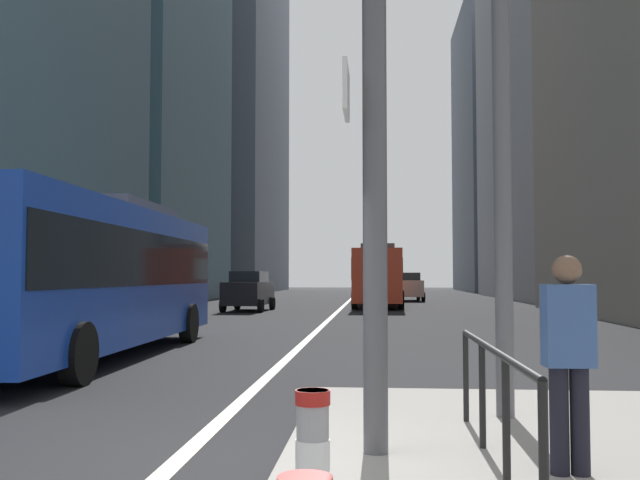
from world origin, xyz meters
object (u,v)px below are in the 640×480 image
Objects in this scene: car_oncoming_mid at (249,291)px; bollard_right at (313,466)px; city_bus_red_receding at (379,274)px; pedestrian_waiting at (568,352)px; traffic_signal_gantry at (114,15)px; city_bus_blue_oncoming at (92,270)px; car_receding_near at (408,286)px.

bollard_right is at bearing -79.09° from car_oncoming_mid.
city_bus_red_receding is 34.29m from pedestrian_waiting.
pedestrian_waiting is at bearing -8.19° from traffic_signal_gantry.
traffic_signal_gantry reaches higher than city_bus_red_receding.
pedestrian_waiting is at bearing -49.07° from city_bus_blue_oncoming.
car_oncoming_mid reaches higher than bollard_right.
city_bus_red_receding is 36.12m from bollard_right.
city_bus_blue_oncoming is at bearing 130.93° from pedestrian_waiting.
car_receding_near is 43.55m from pedestrian_waiting.
pedestrian_waiting is (1.87, 1.84, 0.45)m from bollard_right.
city_bus_blue_oncoming reaches higher than car_oncoming_mid.
city_bus_blue_oncoming reaches higher than car_receding_near.
pedestrian_waiting is (1.34, -34.26, -0.72)m from city_bus_red_receding.
car_receding_near is at bearing 60.53° from car_oncoming_mid.
pedestrian_waiting reaches higher than bollard_right.
city_bus_blue_oncoming is 26.39m from city_bus_red_receding.
city_bus_blue_oncoming is 9.04m from traffic_signal_gantry.
pedestrian_waiting is (-0.67, -43.54, 0.12)m from car_receding_near.
bollard_right is (5.88, -30.49, -0.32)m from car_oncoming_mid.
city_bus_red_receding is 2.32× the size of car_receding_near.
car_oncoming_mid is 17.11m from car_receding_near.
city_bus_blue_oncoming is at bearing -89.12° from car_oncoming_mid.
car_receding_near reaches higher than bollard_right.
city_bus_red_receding is at bearing 89.16° from bollard_right.
car_oncoming_mid is 2.53× the size of pedestrian_waiting.
city_bus_red_receding is at bearing -102.23° from car_receding_near.
city_bus_blue_oncoming is 12.06× the size of bollard_right.
traffic_signal_gantry is (-4.64, -42.97, 3.17)m from car_receding_near.
car_oncoming_mid reaches higher than pedestrian_waiting.
city_bus_blue_oncoming reaches higher than pedestrian_waiting.
city_bus_red_receding is 33.87m from traffic_signal_gantry.
traffic_signal_gantry is at bearing 130.98° from bollard_right.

